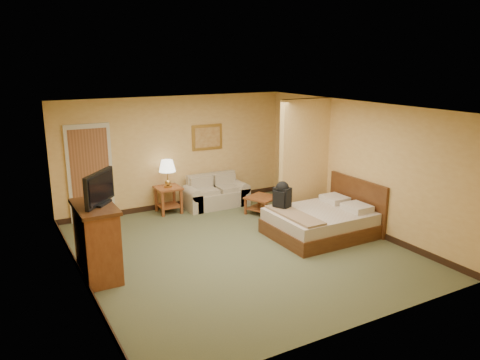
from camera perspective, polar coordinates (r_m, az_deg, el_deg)
floor at (r=8.70m, az=-0.26°, el=-8.47°), size 6.00×6.00×0.00m
ceiling at (r=8.05m, az=-0.28°, el=8.84°), size 6.00×6.00×0.00m
back_wall at (r=10.94m, az=-7.90°, el=3.33°), size 5.50×0.02×2.60m
left_wall at (r=7.40m, az=-19.27°, el=-2.77°), size 0.02×6.00×2.60m
right_wall at (r=9.87m, az=13.86°, el=1.82°), size 0.02×6.00×2.60m
partition at (r=10.18m, az=7.84°, el=2.49°), size 1.20×0.15×2.60m
door at (r=10.43m, az=-17.79°, el=0.71°), size 0.94×0.16×2.10m
baseboard at (r=11.23m, az=-7.66°, el=-2.90°), size 5.50×0.02×0.12m
loveseat at (r=11.12m, az=-2.99°, el=-1.96°), size 1.50×0.70×0.76m
side_table at (r=10.72m, az=-8.72°, el=-1.90°), size 0.55×0.55×0.60m
table_lamp at (r=10.55m, az=-8.86°, el=1.62°), size 0.37×0.37×0.62m
coffee_table at (r=10.55m, az=2.69°, el=-2.64°), size 0.82×0.82×0.40m
wall_picture at (r=11.17m, az=-4.01°, el=5.23°), size 0.78×0.04×0.60m
dresser at (r=7.80m, az=-17.04°, el=-7.11°), size 0.59×1.12×1.20m
tv at (r=7.56m, az=-16.77°, el=-1.07°), size 0.59×0.70×0.52m
bed at (r=9.43m, az=10.01°, el=-4.98°), size 1.94×1.61×1.04m
backpack at (r=9.29m, az=5.17°, el=-1.74°), size 0.33×0.38×0.56m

